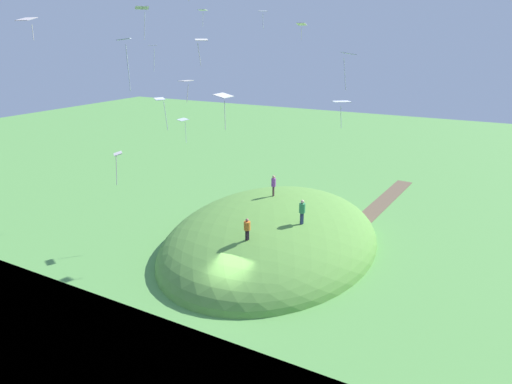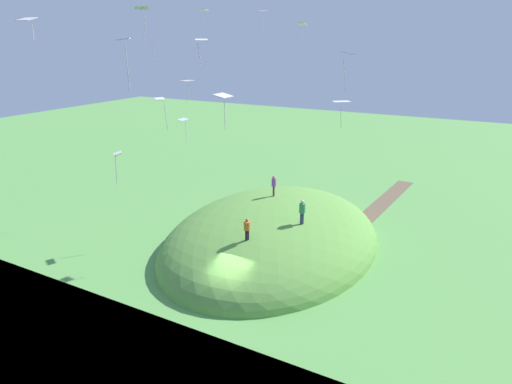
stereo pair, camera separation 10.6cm
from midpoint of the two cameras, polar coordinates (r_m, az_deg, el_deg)
name	(u,v)px [view 2 (the right image)]	position (r m, az deg, el deg)	size (l,w,h in m)	color
ground_plane	(229,299)	(28.73, -3.50, -13.83)	(160.00, 160.00, 0.00)	#5D9D4B
grass_hill	(272,243)	(35.89, 2.25, -6.66)	(21.94, 16.34, 6.92)	#619C41
dirt_path	(383,203)	(46.33, 16.41, -1.34)	(16.75, 1.69, 0.04)	brown
person_on_hilltop	(274,183)	(35.93, 2.44, 1.18)	(0.40, 0.40, 1.79)	#3D292B
person_walking_path	(247,227)	(29.19, -1.07, -4.59)	(0.56, 0.56, 1.57)	black
person_with_child	(302,209)	(31.30, 6.19, -2.24)	(0.59, 0.59, 1.85)	#1F294D
kite_0	(341,103)	(27.38, 11.26, 11.42)	(1.21, 1.27, 1.63)	white
kite_1	(124,44)	(20.58, -16.80, 18.14)	(0.99, 0.95, 2.21)	white
kite_2	(153,47)	(36.54, -13.23, 18.03)	(1.07, 1.03, 2.00)	white
kite_3	(223,97)	(25.03, -4.19, 12.33)	(1.10, 0.76, 1.98)	silver
kite_4	(183,121)	(34.94, -9.41, 9.20)	(1.00, 1.13, 1.95)	white
kite_5	(201,42)	(28.48, -7.09, 18.99)	(0.88, 0.93, 1.64)	silver
kite_6	(186,82)	(31.36, -9.03, 14.10)	(1.01, 0.78, 1.51)	silver
kite_7	(27,20)	(28.53, -27.77, 19.38)	(0.74, 1.05, 1.21)	white
kite_8	(302,25)	(35.09, 6.14, 20.96)	(0.60, 0.77, 1.22)	white
kite_9	(203,11)	(43.10, -6.85, 22.52)	(0.58, 0.81, 1.45)	white
kite_11	(161,103)	(28.12, -12.25, 11.38)	(0.74, 0.67, 2.01)	white
kite_12	(348,55)	(24.69, 12.07, 17.12)	(1.22, 1.10, 2.04)	silver
kite_13	(117,157)	(23.52, -17.62, 4.41)	(0.71, 0.72, 1.77)	white
kite_14	(142,11)	(25.29, -14.58, 22.05)	(0.83, 0.81, 1.67)	white
kite_15	(263,12)	(33.93, 1.04, 22.51)	(0.79, 0.80, 1.25)	white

